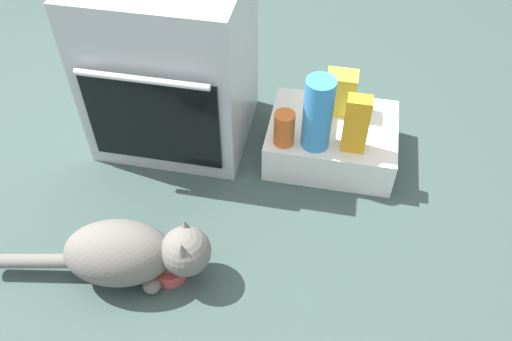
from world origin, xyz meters
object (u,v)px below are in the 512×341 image
pantry_cabinet (331,140)px  cat (131,253)px  food_bowl (169,269)px  oven (171,62)px  sauce_jar (284,128)px  juice_carton (356,124)px  water_bottle (318,114)px  snack_bag (341,93)px

pantry_cabinet → cat: cat is taller
food_bowl → cat: cat is taller
oven → sauce_jar: size_ratio=5.13×
oven → sauce_jar: bearing=-18.6°
oven → juice_carton: (0.74, -0.14, -0.07)m
water_bottle → sauce_jar: bearing=-173.3°
sauce_jar → water_bottle: size_ratio=0.47×
pantry_cabinet → juice_carton: size_ratio=2.12×
sauce_jar → food_bowl: bearing=-118.5°
food_bowl → sauce_jar: bearing=61.5°
juice_carton → sauce_jar: (-0.26, -0.02, -0.05)m
pantry_cabinet → water_bottle: (-0.06, -0.12, 0.23)m
food_bowl → snack_bag: size_ratio=0.64×
food_bowl → snack_bag: snack_bag is taller
cat → sauce_jar: bearing=44.3°
oven → snack_bag: bearing=5.7°
pantry_cabinet → water_bottle: size_ratio=1.70×
oven → water_bottle: (0.60, -0.15, -0.04)m
food_bowl → sauce_jar: 0.67m
food_bowl → oven: bearing=104.0°
food_bowl → pantry_cabinet: bearing=55.0°
oven → sauce_jar: (0.48, -0.16, -0.12)m
water_bottle → snack_bag: bearing=71.4°
cat → snack_bag: 1.02m
food_bowl → water_bottle: size_ratio=0.39×
oven → water_bottle: bearing=-13.9°
pantry_cabinet → snack_bag: 0.20m
cat → water_bottle: size_ratio=2.52×
pantry_cabinet → juice_carton: 0.25m
pantry_cabinet → sauce_jar: bearing=-143.5°
cat → water_bottle: water_bottle is taller
cat → pantry_cabinet: bearing=40.1°
sauce_jar → snack_bag: size_ratio=0.78×
oven → pantry_cabinet: bearing=-2.4°
pantry_cabinet → food_bowl: bearing=-125.0°
sauce_jar → snack_bag: (0.19, 0.23, 0.02)m
cat → juice_carton: juice_carton is taller
food_bowl → cat: bearing=-170.2°
juice_carton → snack_bag: size_ratio=1.33×
juice_carton → snack_bag: bearing=108.7°
cat → snack_bag: snack_bag is taller
cat → sauce_jar: sauce_jar is taller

